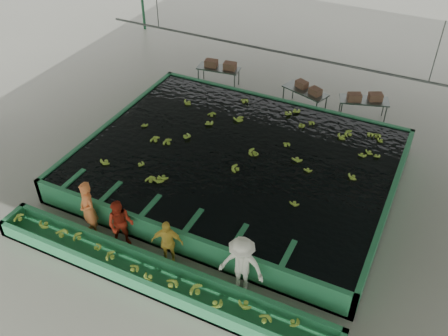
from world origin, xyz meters
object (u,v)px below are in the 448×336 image
at_px(packing_table_left, 219,76).
at_px(box_stack_mid, 308,91).
at_px(worker_b, 121,224).
at_px(box_stack_right, 364,100).
at_px(worker_c, 167,243).
at_px(box_stack_left, 221,68).
at_px(packing_table_mid, 304,99).
at_px(packing_table_right, 362,109).
at_px(worker_a, 88,209).
at_px(flotation_tank, 237,164).
at_px(sorting_trough, 155,277).
at_px(worker_d, 241,266).

xyz_separation_m(packing_table_left, box_stack_mid, (4.08, -0.24, 0.42)).
relative_size(worker_b, box_stack_mid, 1.30).
bearing_deg(box_stack_right, worker_b, -114.92).
height_order(worker_c, box_stack_mid, worker_c).
bearing_deg(box_stack_left, box_stack_mid, -3.93).
xyz_separation_m(packing_table_mid, packing_table_right, (2.28, 0.27, 0.00)).
bearing_deg(box_stack_left, worker_c, -71.71).
bearing_deg(packing_table_mid, worker_b, -103.10).
bearing_deg(worker_c, worker_a, 160.08).
relative_size(worker_c, packing_table_mid, 0.81).
height_order(flotation_tank, sorting_trough, flotation_tank).
bearing_deg(flotation_tank, worker_b, -110.29).
height_order(worker_b, box_stack_left, worker_b).
relative_size(packing_table_right, box_stack_right, 1.41).
distance_m(flotation_tank, packing_table_left, 6.34).
distance_m(packing_table_mid, box_stack_mid, 0.43).
xyz_separation_m(worker_a, packing_table_left, (-0.68, 9.67, -0.50)).
xyz_separation_m(packing_table_right, box_stack_left, (-6.17, 0.01, 0.41)).
relative_size(sorting_trough, worker_c, 6.70).
bearing_deg(worker_d, sorting_trough, -165.18).
bearing_deg(sorting_trough, worker_d, 20.86).
distance_m(worker_a, box_stack_left, 9.72).
distance_m(flotation_tank, box_stack_left, 6.34).
relative_size(packing_table_left, packing_table_mid, 0.99).
xyz_separation_m(worker_b, packing_table_right, (4.47, 9.69, -0.36)).
bearing_deg(sorting_trough, worker_b, 153.28).
bearing_deg(worker_c, flotation_tank, 68.92).
distance_m(worker_b, worker_c, 1.50).
xyz_separation_m(box_stack_left, box_stack_mid, (4.01, -0.28, 0.01)).
xyz_separation_m(packing_table_mid, box_stack_left, (-3.89, 0.29, 0.41)).
bearing_deg(sorting_trough, box_stack_left, 107.41).
distance_m(box_stack_left, box_stack_right, 6.19).
bearing_deg(packing_table_right, box_stack_right, -73.91).
bearing_deg(flotation_tank, box_stack_left, 121.37).
height_order(worker_c, packing_table_left, worker_c).
height_order(worker_a, packing_table_right, worker_a).
bearing_deg(worker_b, worker_a, 156.75).
relative_size(sorting_trough, packing_table_right, 5.40).
distance_m(worker_b, worker_d, 3.69).
bearing_deg(flotation_tank, worker_d, -63.98).
bearing_deg(worker_c, box_stack_mid, 65.24).
relative_size(box_stack_left, box_stack_mid, 1.12).
xyz_separation_m(worker_c, worker_d, (2.19, 0.00, 0.17)).
xyz_separation_m(worker_a, box_stack_mid, (3.40, 9.43, -0.07)).
xyz_separation_m(flotation_tank, worker_d, (2.10, -4.30, 0.47)).
distance_m(worker_c, packing_table_mid, 9.44).
bearing_deg(box_stack_mid, worker_d, -81.63).
bearing_deg(box_stack_right, worker_d, -94.70).
relative_size(flotation_tank, box_stack_right, 7.62).
height_order(worker_a, box_stack_right, worker_a).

